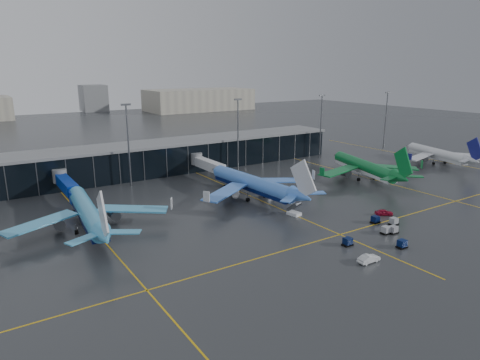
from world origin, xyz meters
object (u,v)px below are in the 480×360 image
airliner_arkefly (86,201)px  mobile_airstair (294,212)px  airliner_ba (437,148)px  service_van_white (369,258)px  baggage_carts (383,231)px  service_van_red (384,212)px  airliner_aer_lingus (364,159)px  airliner_klm_near (252,174)px

airliner_arkefly → mobile_airstair: airliner_arkefly is taller
airliner_ba → service_van_white: bearing=-137.4°
baggage_carts → service_van_white: size_ratio=4.29×
service_van_red → service_van_white: bearing=155.7°
airliner_arkefly → service_van_white: 62.05m
airliner_aer_lingus → service_van_white: bearing=-121.3°
airliner_arkefly → mobile_airstair: bearing=-17.1°
airliner_klm_near → baggage_carts: airliner_klm_near is taller
airliner_klm_near → service_van_red: 36.63m
airliner_arkefly → baggage_carts: airliner_arkefly is taller
airliner_aer_lingus → airliner_ba: airliner_aer_lingus is taller
baggage_carts → mobile_airstair: bearing=111.8°
airliner_klm_near → service_van_white: 47.38m
service_van_red → airliner_klm_near: bearing=64.6°
airliner_arkefly → airliner_aer_lingus: airliner_aer_lingus is taller
mobile_airstair → service_van_red: bearing=-43.6°
airliner_ba → service_van_white: 101.97m
baggage_carts → airliner_klm_near: bearing=102.7°
airliner_klm_near → mobile_airstair: airliner_klm_near is taller
airliner_klm_near → airliner_aer_lingus: bearing=-6.9°
service_van_red → service_van_white: 29.31m
airliner_ba → airliner_aer_lingus: bearing=-162.2°
airliner_arkefly → service_van_red: 71.78m
airliner_klm_near → mobile_airstair: (0.48, -18.09, -6.10)m
airliner_arkefly → airliner_aer_lingus: bearing=2.9°
baggage_carts → service_van_red: bearing=38.0°
mobile_airstair → service_van_white: (-5.66, -28.60, 0.01)m
service_van_white → service_van_red: bearing=-55.1°
mobile_airstair → airliner_klm_near: bearing=81.4°
mobile_airstair → airliner_aer_lingus: bearing=9.8°
airliner_klm_near → airliner_aer_lingus: (43.40, -2.57, -0.19)m
airliner_ba → service_van_red: airliner_ba is taller
service_van_red → service_van_white: (-24.45, -16.16, 0.04)m
airliner_klm_near → service_van_red: size_ratio=10.20×
mobile_airstair → service_van_white: bearing=-111.3°
baggage_carts → service_van_white: 16.05m
baggage_carts → service_van_white: baggage_carts is taller
airliner_klm_near → airliner_aer_lingus: size_ratio=1.03×
airliner_aer_lingus → service_van_red: 37.41m
airliner_ba → baggage_carts: (-77.28, -37.32, -5.25)m
airliner_klm_near → baggage_carts: size_ratio=2.19×
airliner_arkefly → baggage_carts: 66.92m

